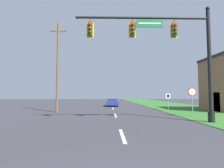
{
  "coord_description": "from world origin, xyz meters",
  "views": [
    {
      "loc": [
        -0.65,
        -2.24,
        1.89
      ],
      "look_at": [
        0.0,
        29.17,
        3.88
      ],
      "focal_mm": 28.0,
      "sensor_mm": 36.0,
      "label": 1
    }
  ],
  "objects_px": {
    "signal_mast": "(173,49)",
    "car_ahead": "(112,102)",
    "stop_sign": "(192,95)",
    "route_sign_post": "(168,98)",
    "utility_pole_near": "(58,66)"
  },
  "relations": [
    {
      "from": "signal_mast",
      "to": "car_ahead",
      "type": "distance_m",
      "value": 19.25
    },
    {
      "from": "stop_sign",
      "to": "route_sign_post",
      "type": "distance_m",
      "value": 6.79
    },
    {
      "from": "route_sign_post",
      "to": "utility_pole_near",
      "type": "bearing_deg",
      "value": -169.09
    },
    {
      "from": "car_ahead",
      "to": "utility_pole_near",
      "type": "bearing_deg",
      "value": -119.96
    },
    {
      "from": "signal_mast",
      "to": "stop_sign",
      "type": "relative_size",
      "value": 3.83
    },
    {
      "from": "route_sign_post",
      "to": "utility_pole_near",
      "type": "relative_size",
      "value": 0.2
    },
    {
      "from": "car_ahead",
      "to": "route_sign_post",
      "type": "height_order",
      "value": "route_sign_post"
    },
    {
      "from": "signal_mast",
      "to": "route_sign_post",
      "type": "height_order",
      "value": "signal_mast"
    },
    {
      "from": "car_ahead",
      "to": "route_sign_post",
      "type": "distance_m",
      "value": 10.86
    },
    {
      "from": "signal_mast",
      "to": "route_sign_post",
      "type": "distance_m",
      "value": 10.99
    },
    {
      "from": "car_ahead",
      "to": "stop_sign",
      "type": "height_order",
      "value": "stop_sign"
    },
    {
      "from": "stop_sign",
      "to": "car_ahead",
      "type": "bearing_deg",
      "value": 113.67
    },
    {
      "from": "signal_mast",
      "to": "utility_pole_near",
      "type": "relative_size",
      "value": 0.96
    },
    {
      "from": "car_ahead",
      "to": "stop_sign",
      "type": "xyz_separation_m",
      "value": [
        6.64,
        -15.15,
        1.26
      ]
    },
    {
      "from": "stop_sign",
      "to": "route_sign_post",
      "type": "height_order",
      "value": "stop_sign"
    }
  ]
}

